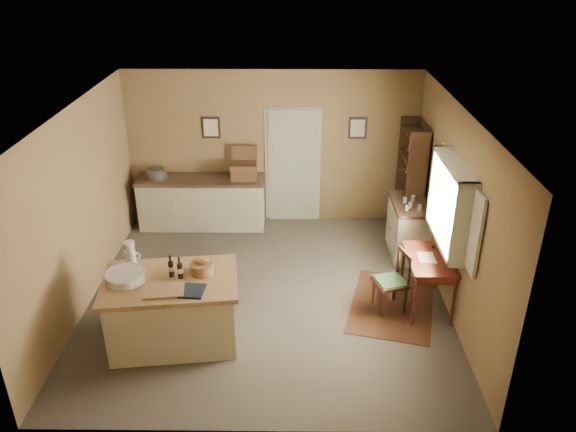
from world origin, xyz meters
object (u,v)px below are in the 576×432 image
Objects in this scene: shelving_unit at (413,182)px; right_cabinet at (408,228)px; sideboard at (203,200)px; desk_chair at (390,282)px; work_island at (172,308)px; writing_desk at (429,264)px.

right_cabinet is at bearing -103.13° from shelving_unit.
sideboard reaches higher than right_cabinet.
desk_chair is at bearing -108.53° from right_cabinet.
writing_desk is (3.34, 0.79, 0.19)m from work_island.
right_cabinet is at bearing -15.70° from sideboard.
work_island is at bearing 177.29° from desk_chair.
right_cabinet is (3.34, 2.25, -0.02)m from work_island.
work_island is 2.02× the size of desk_chair.
right_cabinet is at bearing 54.70° from desk_chair.
shelving_unit reaches higher than work_island.
shelving_unit is (0.15, 0.65, 0.53)m from right_cabinet.
shelving_unit reaches higher than desk_chair.
work_island is 3.43m from writing_desk.
writing_desk is 0.49× the size of shelving_unit.
work_island is at bearing -166.68° from writing_desk.
work_island is 1.74× the size of right_cabinet.
work_island is 4.57m from shelving_unit.
sideboard is 1.11× the size of shelving_unit.
desk_chair is 1.63m from right_cabinet.
work_island is 1.81× the size of writing_desk.
shelving_unit is (0.67, 2.20, 0.56)m from desk_chair.
work_island reaches higher than writing_desk.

